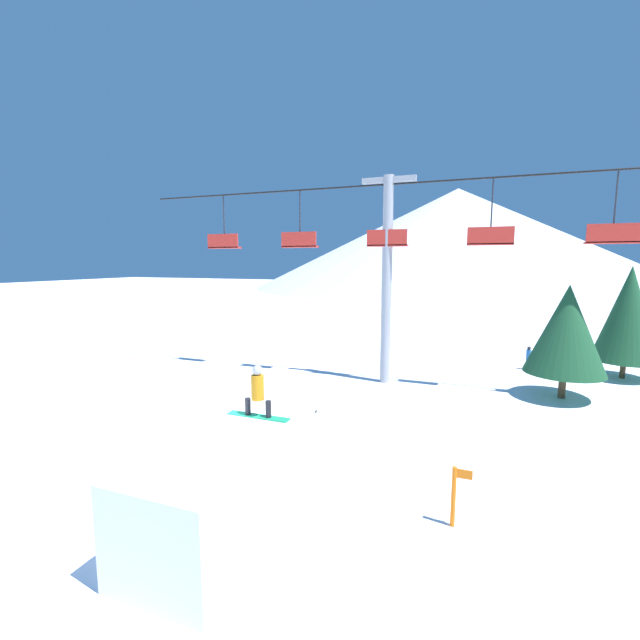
% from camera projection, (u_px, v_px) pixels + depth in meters
% --- Properties ---
extents(ground_plane, '(220.00, 220.00, 0.00)m').
position_uv_depth(ground_plane, '(186.00, 505.00, 9.92)').
color(ground_plane, white).
extents(mountain_ridge, '(84.46, 84.46, 20.64)m').
position_uv_depth(mountain_ridge, '(456.00, 239.00, 90.39)').
color(mountain_ridge, silver).
rests_on(mountain_ridge, ground_plane).
extents(snow_ramp, '(2.14, 4.67, 1.98)m').
position_uv_depth(snow_ramp, '(228.00, 485.00, 8.90)').
color(snow_ramp, white).
rests_on(snow_ramp, ground_plane).
extents(snowboarder, '(1.56, 0.30, 1.25)m').
position_uv_depth(snowboarder, '(258.00, 392.00, 9.97)').
color(snowboarder, '#1E9E6B').
rests_on(snowboarder, snow_ramp).
extents(chairlift, '(25.25, 0.46, 9.38)m').
position_uv_depth(chairlift, '(387.00, 261.00, 19.27)').
color(chairlift, '#9E9EA3').
rests_on(chairlift, ground_plane).
extents(pine_tree_near, '(3.10, 3.10, 4.70)m').
position_uv_depth(pine_tree_near, '(567.00, 329.00, 17.33)').
color(pine_tree_near, '#4C3823').
rests_on(pine_tree_near, ground_plane).
extents(pine_tree_far, '(2.88, 2.88, 5.43)m').
position_uv_depth(pine_tree_far, '(628.00, 314.00, 20.26)').
color(pine_tree_far, '#4C3823').
rests_on(pine_tree_far, ground_plane).
extents(trail_marker, '(0.41, 0.10, 1.33)m').
position_uv_depth(trail_marker, '(454.00, 495.00, 9.05)').
color(trail_marker, orange).
rests_on(trail_marker, ground_plane).
extents(distant_skier, '(0.24, 0.24, 1.23)m').
position_uv_depth(distant_skier, '(528.00, 357.00, 22.27)').
color(distant_skier, black).
rests_on(distant_skier, ground_plane).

